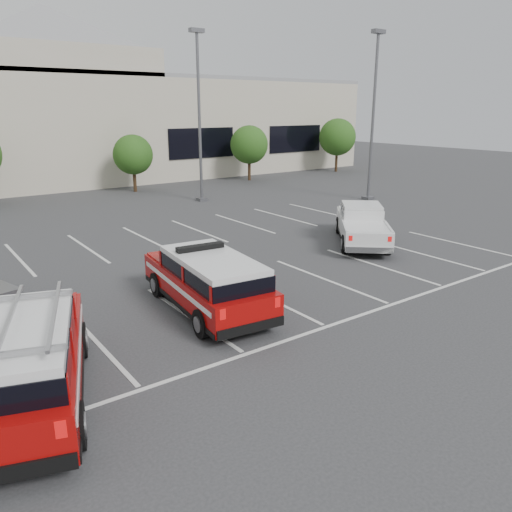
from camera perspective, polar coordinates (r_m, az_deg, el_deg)
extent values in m
plane|color=#303032|center=(15.87, 0.92, -4.63)|extent=(120.00, 120.00, 0.00)
cube|color=silver|center=(19.45, -7.06, -0.71)|extent=(23.00, 15.00, 0.01)
cube|color=beige|center=(44.75, -25.18, 12.81)|extent=(60.00, 15.00, 8.00)
cube|color=gray|center=(44.78, -25.86, 18.09)|extent=(60.00, 15.00, 0.30)
cube|color=beige|center=(43.82, -22.90, 19.61)|extent=(14.00, 12.00, 2.00)
pyramid|color=gray|center=(44.09, -23.31, 22.96)|extent=(15.98, 15.98, 3.20)
cylinder|color=#3F2B19|center=(36.90, -13.69, 8.33)|extent=(0.24, 0.24, 1.51)
sphere|color=#184813|center=(36.70, -13.89, 11.19)|extent=(2.77, 2.77, 2.77)
sphere|color=#184813|center=(37.08, -13.38, 10.62)|extent=(1.85, 1.85, 1.85)
cylinder|color=#3F2B19|center=(41.71, -0.77, 9.80)|extent=(0.24, 0.24, 1.67)
sphere|color=#184813|center=(41.52, -0.78, 12.61)|extent=(3.07, 3.07, 3.07)
sphere|color=#184813|center=(41.94, -0.48, 12.01)|extent=(2.05, 2.05, 2.05)
cylinder|color=#3F2B19|center=(48.13, 9.16, 10.60)|extent=(0.24, 0.24, 1.84)
sphere|color=#184813|center=(47.96, 9.29, 13.26)|extent=(3.37, 3.37, 3.37)
sphere|color=#184813|center=(48.41, 9.43, 12.68)|extent=(2.24, 2.24, 2.24)
cube|color=#59595E|center=(32.54, -6.20, 6.48)|extent=(0.60, 0.60, 0.20)
cylinder|color=#59595E|center=(32.06, -6.48, 15.13)|extent=(0.18, 0.18, 10.00)
cube|color=#59595E|center=(32.35, -6.80, 24.23)|extent=(0.90, 0.40, 0.24)
cube|color=#59595E|center=(33.59, 12.66, 6.49)|extent=(0.60, 0.60, 0.20)
cylinder|color=#59595E|center=(33.12, 13.21, 14.86)|extent=(0.18, 0.18, 10.00)
cube|color=#59595E|center=(33.40, 13.83, 23.66)|extent=(0.90, 0.40, 0.24)
cube|color=#940807|center=(14.74, -5.72, -3.34)|extent=(2.50, 5.54, 0.82)
cube|color=black|center=(14.12, -4.97, -1.54)|extent=(2.18, 3.97, 0.43)
cube|color=silver|center=(14.03, -5.00, -0.40)|extent=(2.14, 3.89, 0.16)
cube|color=black|center=(14.72, -6.40, 1.00)|extent=(1.46, 0.42, 0.15)
cube|color=silver|center=(22.40, 12.02, 3.22)|extent=(4.97, 5.30, 0.78)
cube|color=black|center=(22.75, 11.97, 4.97)|extent=(2.55, 2.57, 0.41)
cube|color=silver|center=(22.70, 12.01, 5.66)|extent=(2.50, 2.52, 0.15)
cube|color=#940807|center=(11.10, -25.06, -11.46)|extent=(3.75, 5.87, 0.90)
cube|color=black|center=(10.32, -25.85, -9.43)|extent=(3.05, 4.19, 0.47)
cube|color=silver|center=(10.20, -26.08, -7.79)|extent=(2.99, 4.10, 0.17)
cube|color=#A5A5A8|center=(10.09, -26.30, -6.23)|extent=(3.00, 3.85, 0.06)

